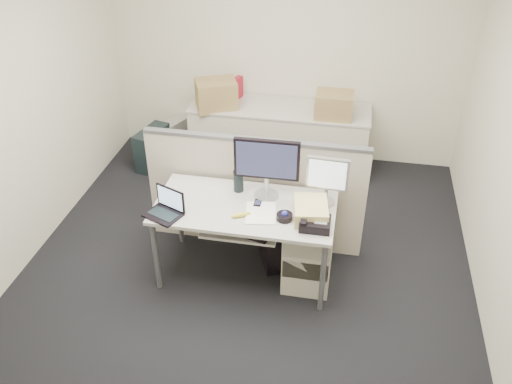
% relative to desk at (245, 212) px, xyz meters
% --- Properties ---
extents(floor, '(4.00, 4.50, 0.01)m').
position_rel_desk_xyz_m(floor, '(0.00, 0.00, -0.67)').
color(floor, black).
rests_on(floor, ground).
extents(wall_back, '(4.00, 0.02, 2.70)m').
position_rel_desk_xyz_m(wall_back, '(0.00, 2.25, 0.69)').
color(wall_back, beige).
rests_on(wall_back, ground).
extents(wall_left, '(0.02, 4.50, 2.70)m').
position_rel_desk_xyz_m(wall_left, '(-2.00, 0.00, 0.69)').
color(wall_left, beige).
rests_on(wall_left, ground).
extents(desk, '(1.50, 0.75, 0.73)m').
position_rel_desk_xyz_m(desk, '(0.00, 0.00, 0.00)').
color(desk, beige).
rests_on(desk, floor).
extents(keyboard_tray, '(0.62, 0.32, 0.02)m').
position_rel_desk_xyz_m(keyboard_tray, '(0.00, -0.18, -0.04)').
color(keyboard_tray, beige).
rests_on(keyboard_tray, desk).
extents(drawer_pedestal, '(0.40, 0.55, 0.65)m').
position_rel_desk_xyz_m(drawer_pedestal, '(0.55, 0.05, -0.34)').
color(drawer_pedestal, beige).
rests_on(drawer_pedestal, floor).
extents(cubicle_partition, '(2.00, 0.06, 1.10)m').
position_rel_desk_xyz_m(cubicle_partition, '(0.00, 0.45, -0.11)').
color(cubicle_partition, '#BEAE9B').
rests_on(cubicle_partition, floor).
extents(back_counter, '(2.00, 0.60, 0.72)m').
position_rel_desk_xyz_m(back_counter, '(0.00, 1.93, -0.30)').
color(back_counter, beige).
rests_on(back_counter, floor).
extents(monitor_main, '(0.55, 0.22, 0.54)m').
position_rel_desk_xyz_m(monitor_main, '(0.15, 0.18, 0.34)').
color(monitor_main, black).
rests_on(monitor_main, desk).
extents(monitor_small, '(0.35, 0.19, 0.42)m').
position_rel_desk_xyz_m(monitor_small, '(0.65, 0.18, 0.28)').
color(monitor_small, '#B7B7BC').
rests_on(monitor_small, desk).
extents(laptop, '(0.34, 0.31, 0.21)m').
position_rel_desk_xyz_m(laptop, '(-0.62, -0.26, 0.17)').
color(laptop, black).
rests_on(laptop, desk).
extents(trackball, '(0.14, 0.14, 0.05)m').
position_rel_desk_xyz_m(trackball, '(0.35, -0.12, 0.09)').
color(trackball, black).
rests_on(trackball, desk).
extents(desk_phone, '(0.24, 0.20, 0.08)m').
position_rel_desk_xyz_m(desk_phone, '(0.60, -0.18, 0.10)').
color(desk_phone, black).
rests_on(desk_phone, desk).
extents(paper_stack, '(0.29, 0.34, 0.01)m').
position_rel_desk_xyz_m(paper_stack, '(0.15, -0.08, 0.07)').
color(paper_stack, white).
rests_on(paper_stack, desk).
extents(sticky_pad, '(0.09, 0.09, 0.01)m').
position_rel_desk_xyz_m(sticky_pad, '(0.18, 0.00, 0.07)').
color(sticky_pad, gold).
rests_on(sticky_pad, desk).
extents(travel_mug, '(0.09, 0.09, 0.18)m').
position_rel_desk_xyz_m(travel_mug, '(-0.10, 0.22, 0.16)').
color(travel_mug, black).
rests_on(travel_mug, desk).
extents(banana, '(0.17, 0.11, 0.04)m').
position_rel_desk_xyz_m(banana, '(0.00, -0.15, 0.08)').
color(banana, gold).
rests_on(banana, desk).
extents(cellphone, '(0.06, 0.11, 0.02)m').
position_rel_desk_xyz_m(cellphone, '(0.10, 0.05, 0.07)').
color(cellphone, black).
rests_on(cellphone, desk).
extents(manila_folders, '(0.31, 0.37, 0.13)m').
position_rel_desk_xyz_m(manila_folders, '(0.55, -0.05, 0.13)').
color(manila_folders, '#CCBD74').
rests_on(manila_folders, desk).
extents(keyboard, '(0.44, 0.24, 0.02)m').
position_rel_desk_xyz_m(keyboard, '(0.05, -0.22, -0.02)').
color(keyboard, black).
rests_on(keyboard, keyboard_tray).
extents(pc_tower_desk, '(0.31, 0.45, 0.39)m').
position_rel_desk_xyz_m(pc_tower_desk, '(0.20, 0.20, -0.47)').
color(pc_tower_desk, black).
rests_on(pc_tower_desk, floor).
extents(pc_tower_spare_dark, '(0.31, 0.53, 0.46)m').
position_rel_desk_xyz_m(pc_tower_spare_dark, '(-1.45, 1.63, -0.43)').
color(pc_tower_spare_dark, black).
rests_on(pc_tower_spare_dark, floor).
extents(pc_tower_spare_silver, '(0.33, 0.47, 0.41)m').
position_rel_desk_xyz_m(pc_tower_spare_silver, '(-1.30, 2.03, -0.46)').
color(pc_tower_spare_silver, '#B7B7BC').
rests_on(pc_tower_spare_silver, floor).
extents(cardboard_box_left, '(0.53, 0.47, 0.33)m').
position_rel_desk_xyz_m(cardboard_box_left, '(-0.70, 1.81, 0.22)').
color(cardboard_box_left, olive).
rests_on(cardboard_box_left, back_counter).
extents(cardboard_box_right, '(0.40, 0.31, 0.29)m').
position_rel_desk_xyz_m(cardboard_box_right, '(0.60, 1.81, 0.20)').
color(cardboard_box_right, olive).
rests_on(cardboard_box_right, back_counter).
extents(red_binder, '(0.17, 0.29, 0.27)m').
position_rel_desk_xyz_m(red_binder, '(-0.55, 2.03, 0.19)').
color(red_binder, maroon).
rests_on(red_binder, back_counter).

